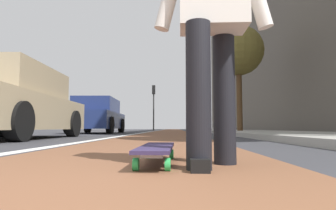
{
  "coord_description": "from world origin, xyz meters",
  "views": [
    {
      "loc": [
        -0.37,
        -0.31,
        0.23
      ],
      "look_at": [
        12.89,
        -0.0,
        1.3
      ],
      "focal_mm": 30.4,
      "sensor_mm": 36.0,
      "label": 1
    }
  ],
  "objects_px": {
    "parked_car_mid": "(98,117)",
    "skateboard": "(157,149)",
    "traffic_light": "(154,99)",
    "street_tree_mid": "(238,51)",
    "parked_car_near": "(10,104)",
    "skater_person": "(212,11)"
  },
  "relations": [
    {
      "from": "skateboard",
      "to": "traffic_light",
      "type": "relative_size",
      "value": 0.21
    },
    {
      "from": "traffic_light",
      "to": "street_tree_mid",
      "type": "height_order",
      "value": "street_tree_mid"
    },
    {
      "from": "parked_car_near",
      "to": "skateboard",
      "type": "bearing_deg",
      "value": -140.29
    },
    {
      "from": "traffic_light",
      "to": "street_tree_mid",
      "type": "bearing_deg",
      "value": -160.3
    },
    {
      "from": "parked_car_near",
      "to": "traffic_light",
      "type": "relative_size",
      "value": 1.06
    },
    {
      "from": "skateboard",
      "to": "street_tree_mid",
      "type": "bearing_deg",
      "value": -15.57
    },
    {
      "from": "skateboard",
      "to": "street_tree_mid",
      "type": "height_order",
      "value": "street_tree_mid"
    },
    {
      "from": "parked_car_near",
      "to": "skater_person",
      "type": "bearing_deg",
      "value": -138.54
    },
    {
      "from": "skateboard",
      "to": "traffic_light",
      "type": "xyz_separation_m",
      "value": [
        23.77,
        1.78,
        2.74
      ]
    },
    {
      "from": "parked_car_near",
      "to": "street_tree_mid",
      "type": "relative_size",
      "value": 0.92
    },
    {
      "from": "parked_car_near",
      "to": "street_tree_mid",
      "type": "height_order",
      "value": "street_tree_mid"
    },
    {
      "from": "skateboard",
      "to": "skater_person",
      "type": "distance_m",
      "value": 0.92
    },
    {
      "from": "parked_car_near",
      "to": "parked_car_mid",
      "type": "distance_m",
      "value": 6.44
    },
    {
      "from": "parked_car_mid",
      "to": "street_tree_mid",
      "type": "bearing_deg",
      "value": -89.14
    },
    {
      "from": "parked_car_mid",
      "to": "traffic_light",
      "type": "bearing_deg",
      "value": -6.25
    },
    {
      "from": "street_tree_mid",
      "to": "traffic_light",
      "type": "bearing_deg",
      "value": 19.7
    },
    {
      "from": "skateboard",
      "to": "street_tree_mid",
      "type": "relative_size",
      "value": 0.18
    },
    {
      "from": "skateboard",
      "to": "parked_car_near",
      "type": "relative_size",
      "value": 0.19
    },
    {
      "from": "parked_car_mid",
      "to": "skateboard",
      "type": "bearing_deg",
      "value": -162.82
    },
    {
      "from": "parked_car_near",
      "to": "street_tree_mid",
      "type": "bearing_deg",
      "value": -43.96
    },
    {
      "from": "skateboard",
      "to": "parked_car_mid",
      "type": "height_order",
      "value": "parked_car_mid"
    },
    {
      "from": "skateboard",
      "to": "traffic_light",
      "type": "distance_m",
      "value": 24.0
    }
  ]
}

